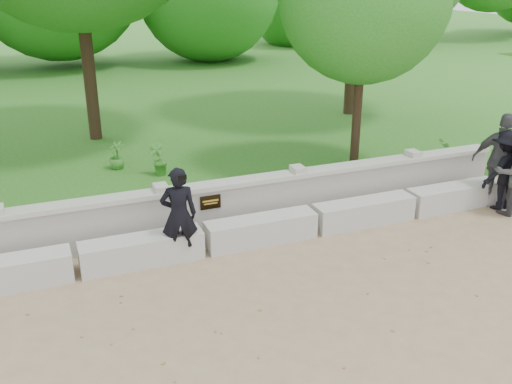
# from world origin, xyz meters

# --- Properties ---
(ground) EXTENTS (80.00, 80.00, 0.00)m
(ground) POSITION_xyz_m (0.00, 0.00, 0.00)
(ground) COLOR #947C5A
(ground) RESTS_ON ground
(lawn) EXTENTS (40.00, 22.00, 0.25)m
(lawn) POSITION_xyz_m (0.00, 14.00, 0.12)
(lawn) COLOR #2B561D
(lawn) RESTS_ON ground
(concrete_bench) EXTENTS (11.90, 0.45, 0.45)m
(concrete_bench) POSITION_xyz_m (0.00, 1.90, 0.22)
(concrete_bench) COLOR #B0AEA6
(concrete_bench) RESTS_ON ground
(parapet_wall) EXTENTS (12.50, 0.35, 0.90)m
(parapet_wall) POSITION_xyz_m (0.00, 2.60, 0.46)
(parapet_wall) COLOR #A6A39C
(parapet_wall) RESTS_ON ground
(man_main) EXTENTS (0.62, 0.56, 1.55)m
(man_main) POSITION_xyz_m (-0.41, 1.80, 0.77)
(man_main) COLOR black
(man_main) RESTS_ON ground
(visitor_mid) EXTENTS (1.07, 0.71, 1.55)m
(visitor_mid) POSITION_xyz_m (5.80, 1.55, 0.77)
(visitor_mid) COLOR black
(visitor_mid) RESTS_ON ground
(visitor_right) EXTENTS (1.03, 1.12, 1.84)m
(visitor_right) POSITION_xyz_m (5.80, 1.64, 0.92)
(visitor_right) COLOR #3C3C41
(visitor_right) RESTS_ON ground
(shrub_b) EXTENTS (0.48, 0.47, 0.68)m
(shrub_b) POSITION_xyz_m (0.02, 5.17, 0.59)
(shrub_b) COLOR #3B7E2B
(shrub_b) RESTS_ON lawn
(shrub_c) EXTENTS (0.72, 0.70, 0.61)m
(shrub_c) POSITION_xyz_m (5.97, 3.30, 0.55)
(shrub_c) COLOR #3B7E2B
(shrub_c) RESTS_ON lawn
(shrub_d) EXTENTS (0.45, 0.45, 0.60)m
(shrub_d) POSITION_xyz_m (-0.73, 5.89, 0.55)
(shrub_d) COLOR #3B7E2B
(shrub_d) RESTS_ON lawn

